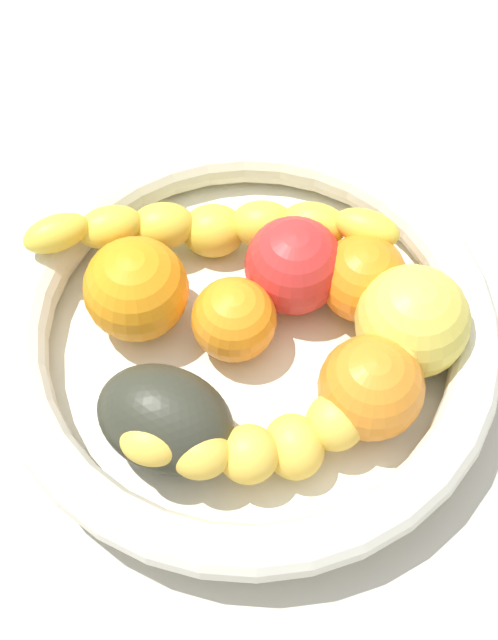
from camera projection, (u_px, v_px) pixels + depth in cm
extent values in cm
cube|color=#B2AD9C|center=(249.00, 367.00, 62.05)|extent=(120.00, 120.00, 3.00)
cylinder|color=silver|center=(249.00, 351.00, 60.10)|extent=(29.06, 29.06, 1.56)
torus|color=silver|center=(249.00, 332.00, 58.08)|extent=(31.29, 31.29, 3.19)
ellipsoid|color=yellow|center=(367.00, 228.00, 58.74)|extent=(4.66, 4.69, 2.32)
ellipsoid|color=yellow|center=(315.00, 223.00, 60.03)|extent=(5.07, 4.80, 2.73)
ellipsoid|color=yellow|center=(264.00, 224.00, 61.09)|extent=(5.30, 4.89, 3.15)
ellipsoid|color=yellow|center=(213.00, 231.00, 61.92)|extent=(5.34, 4.95, 3.56)
ellipsoid|color=yellow|center=(162.00, 226.00, 61.01)|extent=(4.97, 4.16, 3.15)
ellipsoid|color=yellow|center=(110.00, 227.00, 59.88)|extent=(4.62, 3.27, 2.73)
ellipsoid|color=yellow|center=(56.00, 233.00, 58.52)|extent=(4.30, 2.32, 2.32)
ellipsoid|color=yellow|center=(151.00, 444.00, 51.41)|extent=(4.31, 4.08, 2.53)
ellipsoid|color=yellow|center=(200.00, 453.00, 51.89)|extent=(4.40, 4.14, 2.98)
ellipsoid|color=yellow|center=(249.00, 454.00, 52.64)|extent=(4.18, 4.13, 3.43)
ellipsoid|color=yellow|center=(294.00, 447.00, 53.66)|extent=(3.62, 4.00, 3.89)
ellipsoid|color=yellow|center=(336.00, 422.00, 53.69)|extent=(3.99, 3.94, 3.43)
ellipsoid|color=yellow|center=(372.00, 390.00, 53.96)|extent=(4.31, 4.00, 2.98)
ellipsoid|color=yellow|center=(401.00, 352.00, 54.41)|extent=(4.30, 3.97, 2.53)
sphere|color=orange|center=(371.00, 388.00, 54.30)|extent=(6.29, 6.29, 6.29)
sphere|color=orange|center=(234.00, 320.00, 57.29)|extent=(5.31, 5.31, 5.31)
sphere|color=orange|center=(360.00, 274.00, 58.87)|extent=(5.63, 5.63, 5.63)
sphere|color=orange|center=(136.00, 289.00, 57.70)|extent=(6.59, 6.59, 6.59)
sphere|color=red|center=(294.00, 266.00, 58.79)|extent=(6.30, 6.30, 6.30)
ellipsoid|color=#323326|center=(165.00, 420.00, 53.32)|extent=(10.07, 10.20, 6.14)
sphere|color=#DCC94A|center=(412.00, 322.00, 56.23)|extent=(7.00, 7.00, 7.00)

